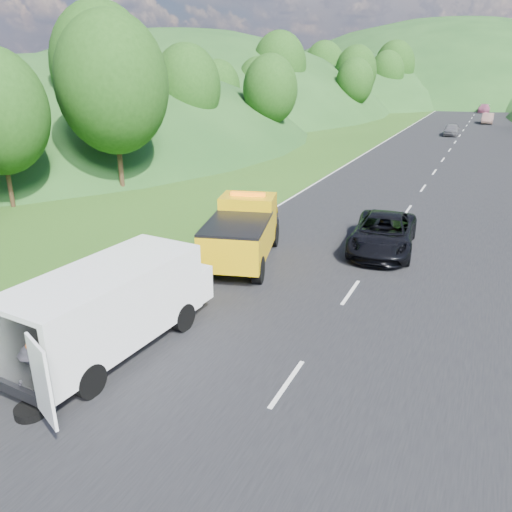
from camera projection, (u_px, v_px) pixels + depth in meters
The scene contains 16 objects.
ground at pixel (221, 325), 15.40m from camera, with size 320.00×320.00×0.00m, color #38661E.
road_surface at pixel (450, 150), 48.04m from camera, with size 14.00×200.00×0.02m, color black.
tree_line_left at pixel (305, 122), 73.74m from camera, with size 14.00×140.00×14.00m, color #265318, non-canonical shape.
hills_backdrop at pixel (500, 99), 126.78m from camera, with size 201.00×288.60×44.00m, color #2D5B23, non-canonical shape.
tow_truck at pixel (243, 231), 20.07m from camera, with size 3.74×6.43×2.61m.
white_van at pixel (112, 304), 13.60m from camera, with size 3.82×7.13×2.48m.
woman at pixel (159, 285), 18.25m from camera, with size 0.54×0.39×1.47m, color white.
child at pixel (180, 309), 16.38m from camera, with size 0.48×0.37×0.99m, color tan.
worker at pixel (44, 413), 11.45m from camera, with size 1.16×0.66×1.79m, color black.
suitcase at pixel (118, 290), 17.01m from camera, with size 0.40×0.22×0.64m, color #68614E.
spare_tire at pixel (32, 415), 11.39m from camera, with size 0.73×0.73×0.20m, color black.
passing_suv at pixel (382, 250), 21.68m from camera, with size 2.55×5.54×1.54m, color black.
dist_car_a at pixel (451, 136), 58.31m from camera, with size 1.56×3.89×1.32m, color #555459.
dist_car_b at pixel (487, 124), 70.92m from camera, with size 1.48×4.24×1.40m, color brown.
dist_car_c at pixel (483, 113), 88.30m from camera, with size 1.92×4.73×1.37m, color #A0506E.
dist_car_d at pixel (483, 104), 109.37m from camera, with size 1.56×3.89×1.32m, color #774672.
Camera 1 is at (6.80, -11.89, 7.43)m, focal length 35.00 mm.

